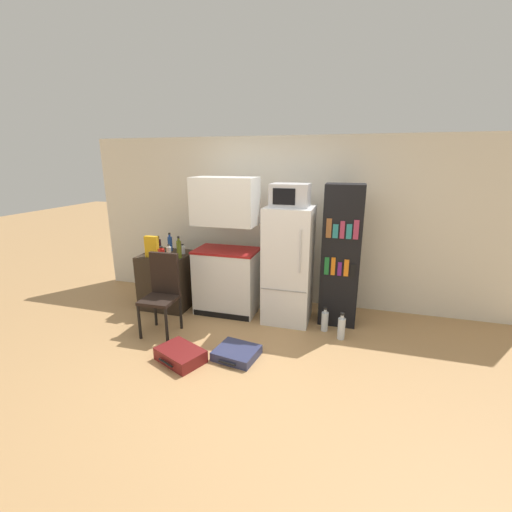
# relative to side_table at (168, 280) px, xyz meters

# --- Properties ---
(ground_plane) EXTENTS (24.00, 24.00, 0.00)m
(ground_plane) POSITION_rel_side_table_xyz_m (1.51, -1.27, -0.40)
(ground_plane) COLOR tan
(wall_back) EXTENTS (6.40, 0.10, 2.44)m
(wall_back) POSITION_rel_side_table_xyz_m (1.71, 0.73, 0.82)
(wall_back) COLOR silver
(wall_back) RESTS_ON ground_plane
(side_table) EXTENTS (0.68, 0.65, 0.80)m
(side_table) POSITION_rel_side_table_xyz_m (0.00, 0.00, 0.00)
(side_table) COLOR #2D2319
(side_table) RESTS_ON ground_plane
(kitchen_hutch) EXTENTS (0.87, 0.55, 1.90)m
(kitchen_hutch) POSITION_rel_side_table_xyz_m (0.91, 0.06, 0.47)
(kitchen_hutch) COLOR silver
(kitchen_hutch) RESTS_ON ground_plane
(refrigerator) EXTENTS (0.61, 0.61, 1.54)m
(refrigerator) POSITION_rel_side_table_xyz_m (1.79, 0.03, 0.37)
(refrigerator) COLOR white
(refrigerator) RESTS_ON ground_plane
(microwave) EXTENTS (0.47, 0.37, 0.29)m
(microwave) POSITION_rel_side_table_xyz_m (1.79, 0.03, 1.29)
(microwave) COLOR #B7B7BC
(microwave) RESTS_ON refrigerator
(bookshelf) EXTENTS (0.48, 0.37, 1.83)m
(bookshelf) POSITION_rel_side_table_xyz_m (2.45, 0.14, 0.52)
(bookshelf) COLOR black
(bookshelf) RESTS_ON ground_plane
(bottle_blue_soda) EXTENTS (0.07, 0.07, 0.28)m
(bottle_blue_soda) POSITION_rel_side_table_xyz_m (-0.03, 0.16, 0.51)
(bottle_blue_soda) COLOR #1E47A3
(bottle_blue_soda) RESTS_ON side_table
(bottle_clear_short) EXTENTS (0.07, 0.07, 0.14)m
(bottle_clear_short) POSITION_rel_side_table_xyz_m (0.23, 0.07, 0.46)
(bottle_clear_short) COLOR silver
(bottle_clear_short) RESTS_ON side_table
(bottle_ketchup_red) EXTENTS (0.09, 0.09, 0.18)m
(bottle_ketchup_red) POSITION_rel_side_table_xyz_m (0.07, -0.25, 0.47)
(bottle_ketchup_red) COLOR #AD1914
(bottle_ketchup_red) RESTS_ON side_table
(bottle_olive_oil) EXTENTS (0.07, 0.07, 0.31)m
(bottle_olive_oil) POSITION_rel_side_table_xyz_m (0.28, -0.13, 0.53)
(bottle_olive_oil) COLOR #566619
(bottle_olive_oil) RESTS_ON side_table
(bottle_milk_white) EXTENTS (0.07, 0.07, 0.16)m
(bottle_milk_white) POSITION_rel_side_table_xyz_m (0.09, -0.07, 0.47)
(bottle_milk_white) COLOR white
(bottle_milk_white) RESTS_ON side_table
(bottle_wine_dark) EXTENTS (0.07, 0.07, 0.24)m
(bottle_wine_dark) POSITION_rel_side_table_xyz_m (-0.16, 0.07, 0.50)
(bottle_wine_dark) COLOR black
(bottle_wine_dark) RESTS_ON side_table
(cereal_box) EXTENTS (0.19, 0.07, 0.30)m
(cereal_box) POSITION_rel_side_table_xyz_m (-0.10, -0.20, 0.55)
(cereal_box) COLOR gold
(cereal_box) RESTS_ON side_table
(chair) EXTENTS (0.41, 0.41, 1.01)m
(chair) POSITION_rel_side_table_xyz_m (0.35, -0.72, 0.18)
(chair) COLOR black
(chair) RESTS_ON ground_plane
(suitcase_large_flat) EXTENTS (0.51, 0.47, 0.10)m
(suitcase_large_flat) POSITION_rel_side_table_xyz_m (1.44, -1.07, -0.35)
(suitcase_large_flat) COLOR navy
(suitcase_large_flat) RESTS_ON ground_plane
(suitcase_small_flat) EXTENTS (0.60, 0.52, 0.14)m
(suitcase_small_flat) POSITION_rel_side_table_xyz_m (0.88, -1.31, -0.33)
(suitcase_small_flat) COLOR maroon
(suitcase_small_flat) RESTS_ON ground_plane
(water_bottle_front) EXTENTS (0.09, 0.09, 0.34)m
(water_bottle_front) POSITION_rel_side_table_xyz_m (2.53, -0.33, -0.25)
(water_bottle_front) COLOR silver
(water_bottle_front) RESTS_ON ground_plane
(water_bottle_middle) EXTENTS (0.09, 0.09, 0.32)m
(water_bottle_middle) POSITION_rel_side_table_xyz_m (2.32, -0.17, -0.26)
(water_bottle_middle) COLOR silver
(water_bottle_middle) RESTS_ON ground_plane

